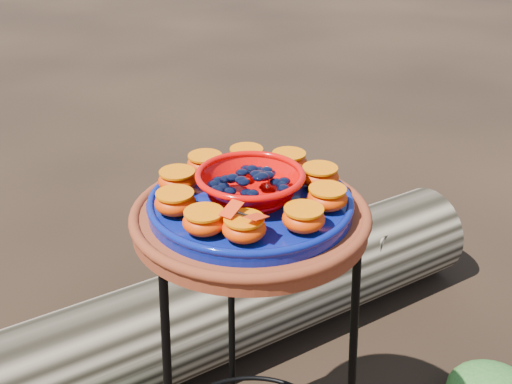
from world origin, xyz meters
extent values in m
cylinder|color=#6C2D09|center=(0.00, 0.00, 0.72)|extent=(0.42, 0.42, 0.03)
cylinder|color=#0F0A64|center=(0.00, 0.00, 0.75)|extent=(0.36, 0.36, 0.02)
ellipsoid|color=#C20000|center=(-0.04, -0.13, 0.78)|extent=(0.07, 0.07, 0.04)
ellipsoid|color=#C20000|center=(0.06, -0.12, 0.78)|extent=(0.07, 0.07, 0.04)
ellipsoid|color=#C20000|center=(0.12, -0.06, 0.78)|extent=(0.07, 0.07, 0.04)
ellipsoid|color=#C20000|center=(0.13, 0.02, 0.78)|extent=(0.07, 0.07, 0.04)
ellipsoid|color=#C20000|center=(0.10, 0.09, 0.78)|extent=(0.07, 0.07, 0.04)
ellipsoid|color=#C20000|center=(0.02, 0.13, 0.78)|extent=(0.07, 0.07, 0.04)
ellipsoid|color=#C20000|center=(-0.06, 0.12, 0.78)|extent=(0.07, 0.07, 0.04)
ellipsoid|color=#C20000|center=(-0.12, 0.06, 0.78)|extent=(0.07, 0.07, 0.04)
ellipsoid|color=#C20000|center=(-0.13, -0.02, 0.78)|extent=(0.07, 0.07, 0.04)
ellipsoid|color=#C20000|center=(-0.10, -0.09, 0.78)|extent=(0.07, 0.07, 0.04)
ellipsoid|color=#1C4E18|center=(-0.15, 0.51, 0.09)|extent=(0.34, 0.34, 0.17)
camera|label=1|loc=(-0.22, -0.98, 1.29)|focal=45.00mm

